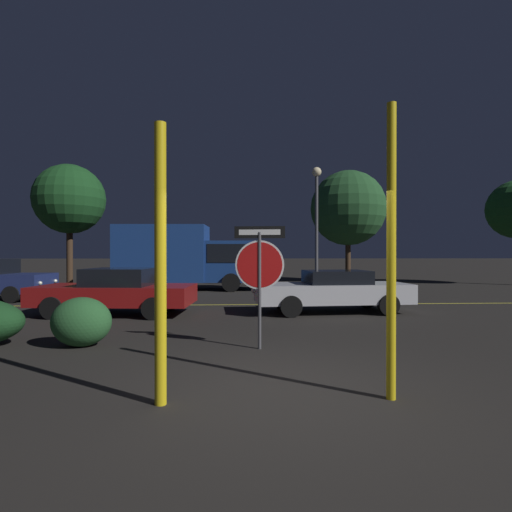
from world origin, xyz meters
The scene contains 12 objects.
ground_plane centered at (0.00, 0.00, 0.00)m, with size 260.00×260.00×0.00m, color black.
road_center_stripe centered at (0.00, 8.50, 0.00)m, with size 41.48×0.12×0.01m, color gold.
stop_sign centered at (-0.18, 2.20, 1.56)m, with size 0.92×0.17×2.25m.
yellow_pole_left centered at (-1.47, -0.43, 1.63)m, with size 0.14×0.14×3.26m, color yellow.
yellow_pole_right centered at (1.26, -0.38, 1.78)m, with size 0.11×0.11×3.55m, color yellow.
hedge_bush_1 centered at (-3.52, 2.55, 0.46)m, with size 1.10×0.85×0.93m, color #285B2D.
passing_car_2 centered at (-4.06, 6.52, 0.67)m, with size 4.58×2.28×1.32m.
passing_car_3 centered at (2.23, 6.63, 0.65)m, with size 4.68×2.01×1.24m.
delivery_truck centered at (-2.94, 14.29, 1.62)m, with size 6.95×2.71×3.08m.
street_lamp centered at (3.29, 14.43, 4.04)m, with size 0.47×0.47×6.00m.
tree_1 centered at (-9.54, 16.57, 4.62)m, with size 3.68×3.68×6.48m.
tree_2 centered at (6.16, 19.07, 4.52)m, with size 4.58×4.58×6.81m.
Camera 1 is at (-0.58, -5.08, 1.75)m, focal length 28.00 mm.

